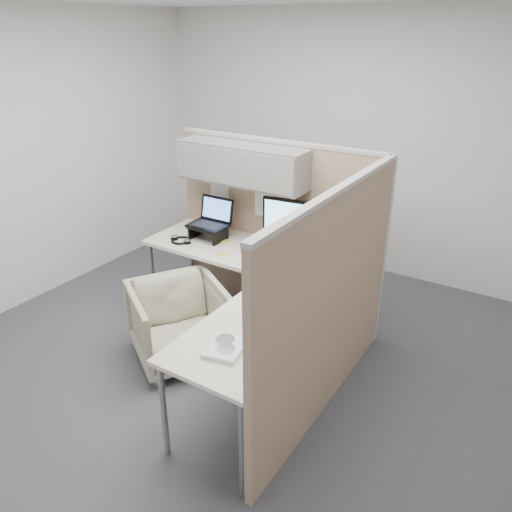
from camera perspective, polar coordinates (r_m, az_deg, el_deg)
The scene contains 19 objects.
ground at distance 4.22m, azimuth -3.02°, elevation -11.45°, with size 4.50×4.50×0.00m, color #3F3F44.
partition_back at distance 4.45m, azimuth 0.54°, elevation 6.46°, with size 2.00×0.36×1.63m.
partition_right at distance 3.36m, azimuth 8.72°, elevation -5.46°, with size 0.07×2.03×1.63m.
desk at distance 3.89m, azimuth -0.67°, elevation -2.91°, with size 2.00×1.98×0.73m.
office_chair at distance 4.07m, azimuth -8.79°, elevation -7.19°, with size 0.70×0.65×0.72m, color #BBB194.
monitor_left at distance 4.21m, azimuth 3.60°, elevation 3.99°, with size 0.44×0.20×0.47m.
monitor_right at distance 3.90m, azimuth 8.64°, elevation 2.02°, with size 0.35×0.32×0.47m.
laptop_station at distance 4.55m, azimuth -5.27°, elevation 3.70°, with size 0.34×0.30×0.36m.
keyboard at distance 4.03m, azimuth 2.58°, elevation -1.05°, with size 0.42×0.14×0.02m, color black.
mouse at distance 3.83m, azimuth 5.33°, elevation -2.50°, with size 0.10×0.06×0.03m, color black.
travel_mug at distance 4.10m, azimuth 6.55°, elevation 0.39°, with size 0.08×0.08×0.17m.
soda_can_green at distance 3.76m, azimuth 7.98°, elevation -2.40°, with size 0.07×0.07×0.12m, color #1E3FA5.
soda_can_silver at distance 3.95m, azimuth 7.04°, elevation -1.01°, with size 0.07×0.07×0.12m, color black.
sticky_note_d at distance 4.26m, azimuth -0.20°, elevation 0.38°, with size 0.08×0.08×0.01m, color yellow.
sticky_note_c at distance 4.50m, azimuth -3.58°, elevation 1.69°, with size 0.08×0.08×0.01m, color yellow.
sticky_note_a at distance 4.25m, azimuth -3.78°, elevation 0.27°, with size 0.08×0.08×0.01m, color yellow.
headphones at distance 4.54m, azimuth -8.60°, elevation 1.81°, with size 0.22×0.18×0.03m.
paper_stack at distance 3.04m, azimuth -3.48°, elevation -10.37°, with size 0.26×0.31×0.03m.
desk_clock at distance 3.35m, azimuth 3.30°, elevation -5.96°, with size 0.07×0.11×0.10m.
Camera 1 is at (2.00, -2.76, 2.49)m, focal length 35.00 mm.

